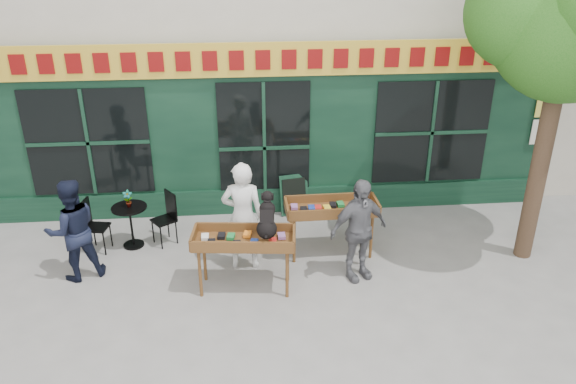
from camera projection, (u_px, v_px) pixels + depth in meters
The scene contains 13 objects.
ground at pixel (273, 277), 9.01m from camera, with size 80.00×80.00×0.00m, color slate.
street_tree at pixel (573, 4), 7.96m from camera, with size 3.05×2.90×5.60m.
book_cart_center at pixel (244, 242), 8.38m from camera, with size 1.56×0.78×0.99m.
dog at pixel (267, 215), 8.17m from camera, with size 0.34×0.60×0.60m, color black, non-canonical shape.
woman at pixel (243, 216), 8.93m from camera, with size 0.67×0.44×1.84m, color white.
book_cart_right at pixel (332, 210), 9.33m from camera, with size 1.51×0.64×0.99m.
man_right at pixel (359, 230), 8.67m from camera, with size 0.99×0.41×1.69m, color #57575C.
bistro_table at pixel (130, 218), 9.67m from camera, with size 0.60×0.60×0.76m.
bistro_chair_left at pixel (91, 221), 9.54m from camera, with size 0.42×0.42×0.95m.
bistro_chair_right at pixel (168, 213), 9.81m from camera, with size 0.50×0.50×0.95m.
potted_plant at pixel (128, 199), 9.51m from camera, with size 0.16×0.11×0.31m, color gray.
man_left at pixel (73, 230), 8.68m from camera, with size 0.82×0.64×1.68m, color black.
chalkboard at pixel (294, 195), 10.87m from camera, with size 0.59×0.30×0.79m.
Camera 1 is at (-0.45, -7.58, 5.04)m, focal length 35.00 mm.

